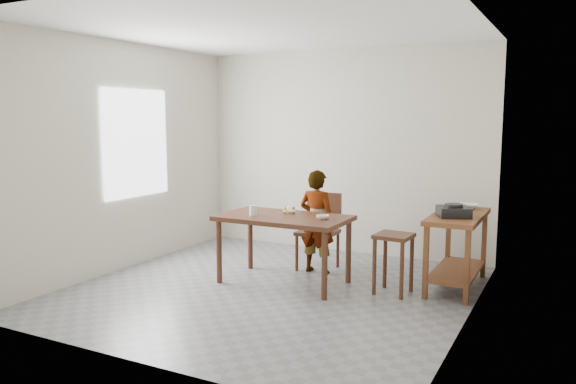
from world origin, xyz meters
The scene contains 17 objects.
floor centered at (0.00, 0.00, -0.02)m, with size 4.00×4.00×0.04m, color slate.
ceiling centered at (0.00, 0.00, 2.72)m, with size 4.00×4.00×0.04m, color white.
wall_back centered at (0.00, 2.02, 1.35)m, with size 4.00×0.04×2.70m, color beige.
wall_front centered at (0.00, -2.02, 1.35)m, with size 4.00×0.04×2.70m, color beige.
wall_left centered at (-2.02, 0.00, 1.35)m, with size 0.04×4.00×2.70m, color beige.
wall_right centered at (2.02, 0.00, 1.35)m, with size 0.04×4.00×2.70m, color beige.
window_pane centered at (-1.97, 0.20, 1.50)m, with size 0.02×1.10×1.30m, color white.
dining_table centered at (0.00, 0.30, 0.38)m, with size 1.40×0.80×0.75m, color #422416, non-canonical shape.
prep_counter centered at (1.72, 1.00, 0.40)m, with size 0.50×1.20×0.80m, color brown, non-canonical shape.
child centered at (0.15, 0.85, 0.61)m, with size 0.44×0.29×1.21m, color silver.
dining_chair centered at (0.10, 0.98, 0.45)m, with size 0.44×0.44×0.91m, color #422416, non-canonical shape.
stool centered at (1.18, 0.49, 0.31)m, with size 0.36×0.36×0.63m, color #422416, non-canonical shape.
glass_tumbler centered at (-0.31, 0.18, 0.80)m, with size 0.09×0.09×0.11m, color silver.
small_bowl centered at (0.46, 0.31, 0.77)m, with size 0.14×0.14×0.04m, color silver.
banana centered at (-0.02, 0.46, 0.78)m, with size 0.16×0.11×0.06m, color gold, non-canonical shape.
serving_bowl centered at (1.75, 1.40, 0.83)m, with size 0.23×0.23×0.06m, color silver.
gas_burner centered at (1.71, 0.81, 0.85)m, with size 0.31×0.31×0.10m, color black.
Camera 1 is at (2.80, -5.02, 1.82)m, focal length 35.00 mm.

